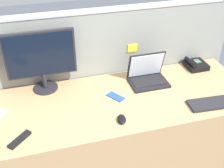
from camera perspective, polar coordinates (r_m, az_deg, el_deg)
ground_plane at (r=2.62m, az=0.31°, el=-16.04°), size 10.00×10.00×0.00m
desk at (r=2.36m, az=0.34°, el=-10.39°), size 2.26×0.78×0.72m
cubicle_divider at (r=2.50m, az=-2.36°, el=1.10°), size 2.41×0.08×1.30m
desktop_monitor at (r=2.18m, az=-14.56°, el=5.33°), size 0.54×0.20×0.50m
laptop at (r=2.33m, az=7.34°, el=1.99°), size 0.31×0.23×0.26m
desk_phone at (r=2.64m, az=16.92°, el=3.85°), size 0.18×0.18×0.08m
keyboard_main at (r=2.21m, az=20.27°, el=-3.76°), size 0.39×0.17×0.02m
computer_mouse_right_hand at (r=1.93m, az=2.01°, el=-7.30°), size 0.08×0.11×0.03m
cell_phone_blue_case at (r=2.15m, az=0.74°, el=-2.65°), size 0.13×0.15×0.01m
tv_remote at (r=1.89m, az=-18.62°, el=-10.85°), size 0.15×0.15×0.02m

